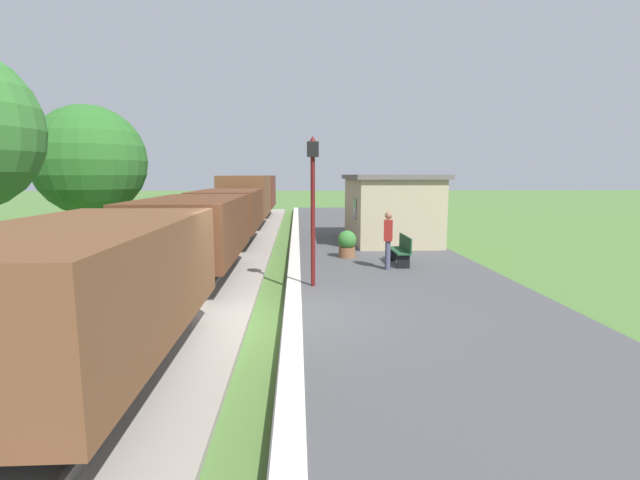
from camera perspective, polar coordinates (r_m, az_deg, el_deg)
name	(u,v)px	position (r m, az deg, el deg)	size (l,w,h in m)	color
ground_plane	(273,327)	(9.32, -5.91, -10.77)	(160.00, 160.00, 0.00)	#517A38
platform_slab	(430,318)	(9.65, 13.69, -9.51)	(6.00, 60.00, 0.25)	#4C4C4F
platform_edge_stripe	(293,314)	(9.23, -3.42, -9.27)	(0.36, 60.00, 0.01)	silver
track_ballast	(152,326)	(9.73, -20.40, -10.06)	(3.80, 60.00, 0.12)	#9E9389
rail_near	(188,319)	(9.50, -16.24, -9.48)	(0.07, 60.00, 0.14)	slate
rail_far	(114,320)	(9.93, -24.45, -9.13)	(0.07, 60.00, 0.14)	slate
freight_train	(232,209)	(20.60, -10.99, 3.87)	(2.50, 32.60, 2.72)	brown
station_hut	(389,207)	(19.48, 8.69, 4.06)	(3.50, 5.80, 2.78)	tan
bench_near_hut	(401,250)	(14.31, 10.18, -1.19)	(0.42, 1.50, 0.91)	#1E4C2D
person_waiting	(388,238)	(13.49, 8.55, 0.26)	(0.33, 0.43, 1.71)	#474C66
potted_planter	(347,243)	(15.37, 3.41, -0.43)	(0.64, 0.64, 0.92)	brown
lamp_post_near	(313,184)	(11.16, -0.91, 7.06)	(0.28, 0.28, 3.70)	#591414
tree_trackside_far	(90,161)	(19.76, -26.95, 8.83)	(4.21, 4.21, 5.66)	#4C3823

